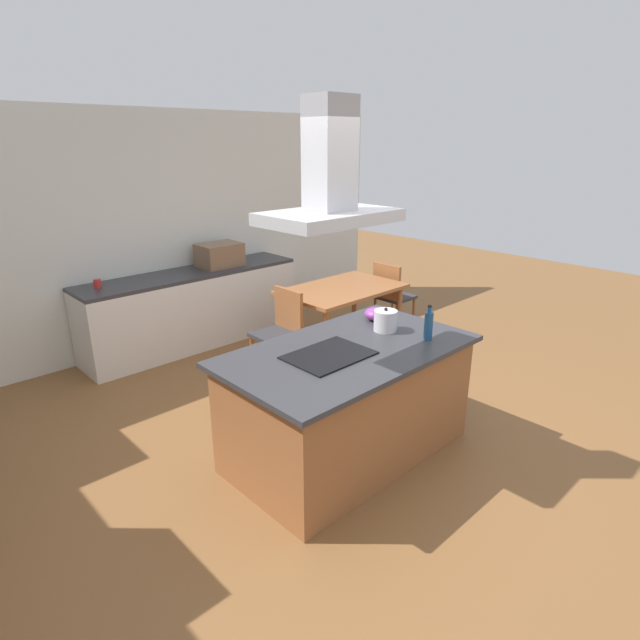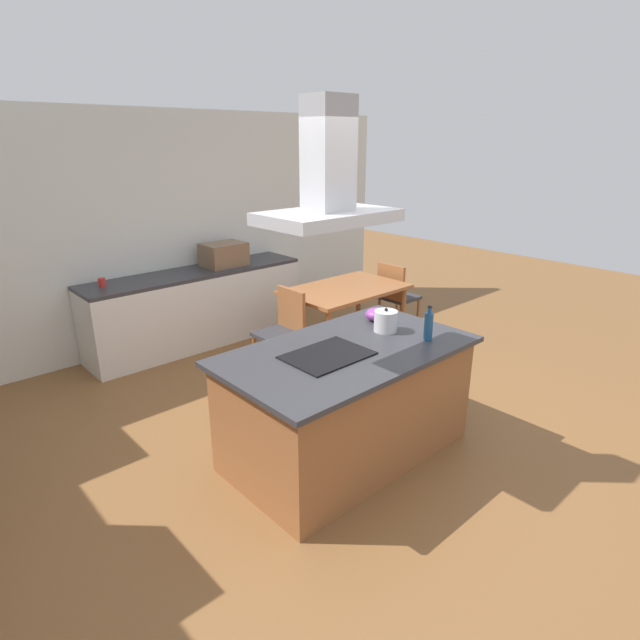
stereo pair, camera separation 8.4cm
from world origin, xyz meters
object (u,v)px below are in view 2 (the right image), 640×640
Objects in this scene: cooktop at (327,355)px; mixing_bowl at (377,314)px; olive_oil_bottle at (428,326)px; chair_at_left_end at (284,326)px; range_hood at (328,184)px; dining_table at (345,295)px; coffee_mug_red at (102,282)px; countertop_microwave at (224,254)px; tea_kettle at (386,321)px; chair_at_right_end at (395,293)px.

mixing_bowl is at bearing 18.17° from cooktop.
olive_oil_bottle is 1.92m from chair_at_left_end.
chair_at_left_end is 0.99× the size of range_hood.
cooktop is at bearing -161.83° from mixing_bowl.
dining_table is at bearing 0.00° from chair_at_left_end.
coffee_mug_red is at bearing 116.60° from mixing_bowl.
coffee_mug_red is (-1.47, 0.06, -0.09)m from countertop_microwave.
coffee_mug_red is 0.10× the size of chair_at_left_end.
countertop_microwave is (0.27, 2.83, 0.05)m from tea_kettle.
mixing_bowl is at bearing 18.17° from range_hood.
coffee_mug_red is 0.10× the size of chair_at_right_end.
range_hood reaches higher than tea_kettle.
coffee_mug_red is (-1.34, 2.67, -0.01)m from mixing_bowl.
chair_at_right_end is at bearing 44.68° from olive_oil_bottle.
olive_oil_bottle is 1.37m from range_hood.
mixing_bowl is at bearing -63.40° from coffee_mug_red.
cooktop is 2.51× the size of tea_kettle.
dining_table is (0.96, 1.85, -0.35)m from olive_oil_bottle.
dining_table is (0.90, 1.28, -0.29)m from mixing_bowl.
mixing_bowl is at bearing -89.47° from chair_at_left_end.
countertop_microwave is at bearing 86.73° from olive_oil_bottle.
tea_kettle reaches higher than chair_at_right_end.
chair_at_left_end is at bearing 62.02° from cooktop.
olive_oil_bottle is at bearing -135.32° from chair_at_right_end.
range_hood is at bearing -117.98° from chair_at_left_end.
cooktop is 0.43× the size of dining_table.
cooktop is 3.04m from countertop_microwave.
dining_table is (2.24, -1.39, -0.28)m from coffee_mug_red.
dining_table is 1.57× the size of chair_at_right_end.
mixing_bowl is 2.18× the size of coffee_mug_red.
countertop_microwave is at bearing 71.47° from range_hood.
cooktop is 0.67× the size of chair_at_left_end.
range_hood reaches higher than chair_at_right_end.
dining_table is (0.78, -1.33, -0.37)m from countertop_microwave.
cooktop is at bearing -175.58° from tea_kettle.
tea_kettle is at bearing 104.08° from olive_oil_bottle.
coffee_mug_red is at bearing 99.63° from cooktop.
olive_oil_bottle is 0.31× the size of chair_at_left_end.
chair_at_right_end is at bearing 0.00° from chair_at_left_end.
tea_kettle is 0.27× the size of chair_at_left_end.
coffee_mug_red is 3.20m from range_hood.
coffee_mug_red is at bearing 148.17° from dining_table.
countertop_microwave is 0.56× the size of range_hood.
chair_at_right_end is at bearing -23.78° from coffee_mug_red.
tea_kettle is at bearing 4.42° from range_hood.
chair_at_left_end is (1.32, -1.39, -0.44)m from coffee_mug_red.
tea_kettle is 3.13m from coffee_mug_red.
range_hood is (-2.66, -1.55, 1.59)m from chair_at_right_end.
cooktop is 0.67× the size of range_hood.
tea_kettle is 0.86× the size of olive_oil_bottle.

